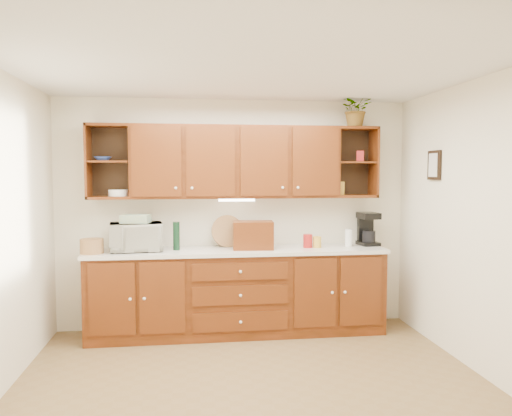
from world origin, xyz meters
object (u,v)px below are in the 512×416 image
object	(u,v)px
microwave	(136,237)
potted_plant	(356,109)
coffee_maker	(368,229)
bread_box	(253,235)

from	to	relation	value
microwave	potted_plant	bearing A→B (deg)	-4.79
coffee_maker	potted_plant	size ratio (longest dim) A/B	0.95
potted_plant	microwave	bearing A→B (deg)	-177.72
bread_box	coffee_maker	size ratio (longest dim) A/B	1.16
microwave	potted_plant	size ratio (longest dim) A/B	1.37
coffee_maker	bread_box	bearing A→B (deg)	-178.50
bread_box	coffee_maker	xyz separation A→B (m)	(1.35, 0.14, 0.03)
microwave	potted_plant	xyz separation A→B (m)	(2.45, 0.10, 1.40)
bread_box	potted_plant	size ratio (longest dim) A/B	1.10
microwave	bread_box	xyz separation A→B (m)	(1.25, -0.03, 0.00)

